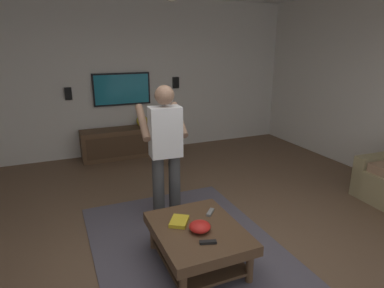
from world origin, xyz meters
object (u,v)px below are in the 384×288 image
(bowl, at_px, (200,227))
(wall_speaker_right, at_px, (68,94))
(media_console, at_px, (128,142))
(tv, at_px, (122,89))
(coffee_table, at_px, (198,237))
(person_standing, at_px, (165,146))
(remote_white, at_px, (198,228))
(wall_speaker_left, at_px, (176,83))
(vase_round, at_px, (142,121))
(remote_grey, at_px, (210,212))
(book, at_px, (179,221))
(remote_black, at_px, (208,242))

(bowl, distance_m, wall_speaker_right, 3.99)
(media_console, relative_size, tv, 1.58)
(media_console, height_order, tv, tv)
(coffee_table, relative_size, tv, 0.93)
(tv, relative_size, person_standing, 0.65)
(remote_white, bearing_deg, person_standing, -44.23)
(remote_white, bearing_deg, wall_speaker_left, -60.65)
(person_standing, distance_m, vase_round, 2.62)
(bowl, bearing_deg, coffee_table, -6.43)
(media_console, bearing_deg, coffee_table, -1.67)
(wall_speaker_left, xyz_separation_m, wall_speaker_right, (0.00, 2.05, -0.11))
(remote_grey, distance_m, wall_speaker_right, 3.81)
(remote_grey, height_order, wall_speaker_left, wall_speaker_left)
(bowl, xyz_separation_m, wall_speaker_left, (3.82, -1.20, 0.88))
(bowl, distance_m, remote_white, 0.05)
(person_standing, xyz_separation_m, remote_white, (-0.98, 0.02, -0.52))
(person_standing, xyz_separation_m, wall_speaker_right, (2.80, 0.87, 0.29))
(remote_grey, xyz_separation_m, wall_speaker_right, (3.56, 1.09, 0.81))
(vase_round, bearing_deg, remote_grey, 176.97)
(vase_round, xyz_separation_m, wall_speaker_right, (0.23, 1.26, 0.56))
(book, bearing_deg, remote_grey, -47.97)
(bowl, relative_size, book, 0.93)
(book, distance_m, wall_speaker_right, 3.77)
(vase_round, bearing_deg, tv, 55.05)
(media_console, xyz_separation_m, remote_white, (-3.53, 0.11, 0.14))
(tv, relative_size, wall_speaker_left, 4.88)
(remote_white, relative_size, wall_speaker_left, 0.68)
(tv, height_order, wall_speaker_right, tv)
(tv, height_order, person_standing, person_standing)
(media_console, xyz_separation_m, wall_speaker_left, (0.25, -1.09, 1.05))
(person_standing, xyz_separation_m, remote_black, (-1.23, 0.04, -0.52))
(wall_speaker_left, bearing_deg, vase_round, 106.12)
(vase_round, bearing_deg, person_standing, 171.27)
(media_console, distance_m, wall_speaker_right, 1.37)
(tv, relative_size, bowl, 5.27)
(media_console, distance_m, person_standing, 2.63)
(remote_white, distance_m, wall_speaker_right, 3.96)
(media_console, distance_m, bowl, 3.57)
(tv, distance_m, wall_speaker_left, 1.09)
(vase_round, bearing_deg, remote_white, 173.35)
(tv, relative_size, remote_black, 7.15)
(remote_white, distance_m, remote_grey, 0.33)
(bowl, relative_size, remote_white, 1.36)
(tv, xyz_separation_m, wall_speaker_right, (0.01, 0.96, -0.03))
(wall_speaker_right, bearing_deg, wall_speaker_left, -90.00)
(coffee_table, bearing_deg, wall_speaker_right, 12.79)
(media_console, distance_m, book, 3.37)
(book, relative_size, wall_speaker_left, 1.00)
(bowl, xyz_separation_m, book, (0.21, 0.13, -0.03))
(remote_white, bearing_deg, vase_round, -49.73)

